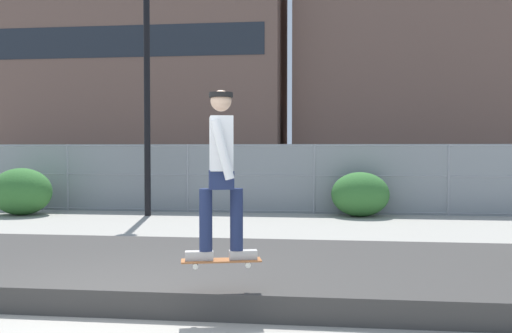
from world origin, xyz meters
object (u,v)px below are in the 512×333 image
object	(u,v)px
shrub_center	(360,194)
street_lamp	(147,52)
skater	(221,164)
parked_car_mid	(379,176)
skateboard	(221,261)
shrub_left	(21,192)
parked_car_near	(177,175)

from	to	relation	value
shrub_center	street_lamp	bearing A→B (deg)	-175.15
skater	shrub_center	xyz separation A→B (m)	(1.98, 8.76, -1.01)
parked_car_mid	shrub_center	xyz separation A→B (m)	(-0.86, -3.73, -0.27)
skater	street_lamp	size ratio (longest dim) A/B	0.25
skateboard	shrub_left	bearing A→B (deg)	130.03
street_lamp	parked_car_near	size ratio (longest dim) A/B	1.49
street_lamp	skater	bearing A→B (deg)	-67.43
street_lamp	shrub_center	distance (m)	6.55
skater	parked_car_near	world-z (taller)	skater
parked_car_mid	shrub_left	distance (m)	10.58
skateboard	shrub_center	bearing A→B (deg)	77.25
skateboard	parked_car_mid	size ratio (longest dim) A/B	0.18
skateboard	shrub_center	distance (m)	8.98
skater	shrub_left	xyz separation A→B (m)	(-6.76, 8.05, -0.96)
parked_car_near	shrub_left	world-z (taller)	parked_car_near
skateboard	shrub_left	world-z (taller)	shrub_left
skater	shrub_center	distance (m)	9.04
skater	parked_car_near	xyz separation A→B (m)	(-3.78, 12.40, -0.74)
skater	parked_car_mid	xyz separation A→B (m)	(2.84, 12.49, -0.74)
shrub_center	parked_car_near	bearing A→B (deg)	147.74
skateboard	shrub_left	distance (m)	10.52
shrub_center	skater	bearing A→B (deg)	-102.75
skater	shrub_left	bearing A→B (deg)	130.03
skater	street_lamp	xyz separation A→B (m)	(-3.45, 8.30, 2.62)
street_lamp	shrub_center	world-z (taller)	street_lamp
skater	shrub_left	size ratio (longest dim) A/B	1.07
skater	shrub_center	world-z (taller)	skater
skater	shrub_left	distance (m)	10.56
street_lamp	shrub_left	xyz separation A→B (m)	(-3.31, -0.24, -3.59)
skateboard	parked_car_mid	xyz separation A→B (m)	(2.84, 12.49, 0.23)
street_lamp	shrub_center	size ratio (longest dim) A/B	4.60
parked_car_mid	skater	bearing A→B (deg)	-102.80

